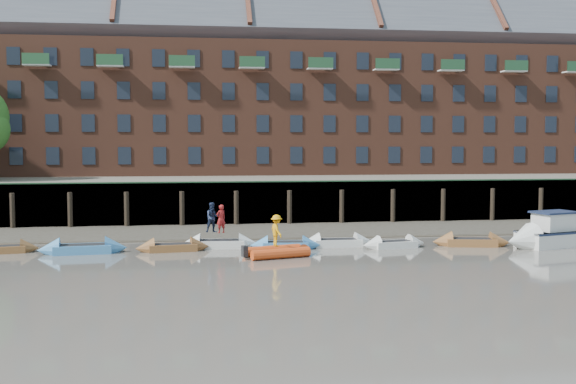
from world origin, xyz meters
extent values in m
plane|color=#635E56|center=(0.00, 0.00, 0.00)|extent=(220.00, 220.00, 0.00)
cube|color=#3D382F|center=(0.00, 18.00, 0.00)|extent=(110.00, 8.00, 0.50)
cube|color=#4C4336|center=(0.00, 14.60, 0.00)|extent=(110.00, 1.60, 0.10)
cube|color=#2D2A26|center=(0.00, 22.40, 1.60)|extent=(110.00, 0.80, 3.20)
cylinder|color=black|center=(-18.00, 21.75, 1.30)|extent=(0.36, 0.36, 2.60)
cylinder|color=black|center=(-14.00, 21.75, 1.30)|extent=(0.36, 0.36, 2.60)
cylinder|color=black|center=(-10.00, 21.75, 1.30)|extent=(0.36, 0.36, 2.60)
cylinder|color=black|center=(-6.00, 21.75, 1.30)|extent=(0.36, 0.36, 2.60)
cylinder|color=black|center=(-2.00, 21.75, 1.30)|extent=(0.36, 0.36, 2.60)
cylinder|color=black|center=(2.00, 21.75, 1.30)|extent=(0.36, 0.36, 2.60)
cylinder|color=black|center=(6.00, 21.75, 1.30)|extent=(0.36, 0.36, 2.60)
cylinder|color=black|center=(10.00, 21.75, 1.30)|extent=(0.36, 0.36, 2.60)
cylinder|color=black|center=(14.00, 21.75, 1.30)|extent=(0.36, 0.36, 2.60)
cylinder|color=black|center=(18.00, 21.75, 1.30)|extent=(0.36, 0.36, 2.60)
cylinder|color=black|center=(22.00, 21.75, 1.30)|extent=(0.36, 0.36, 2.60)
cube|color=#264C2D|center=(0.00, 22.10, 3.25)|extent=(110.00, 0.06, 0.10)
cube|color=#5E594D|center=(0.00, 36.00, 1.60)|extent=(110.00, 28.00, 3.20)
cube|color=brown|center=(0.00, 37.00, 9.20)|extent=(80.00, 10.00, 12.00)
cube|color=#42444C|center=(0.00, 37.00, 16.40)|extent=(80.60, 15.56, 15.56)
cube|color=black|center=(-20.00, 31.98, 5.00)|extent=(1.10, 0.12, 1.50)
cube|color=black|center=(-17.00, 31.98, 5.00)|extent=(1.10, 0.12, 1.50)
cube|color=black|center=(-14.00, 31.98, 5.00)|extent=(1.10, 0.12, 1.50)
cube|color=black|center=(-11.00, 31.98, 5.00)|extent=(1.10, 0.12, 1.50)
cube|color=black|center=(-8.00, 31.98, 5.00)|extent=(1.10, 0.12, 1.50)
cube|color=black|center=(-5.00, 31.98, 5.00)|extent=(1.10, 0.12, 1.50)
cube|color=black|center=(-2.00, 31.98, 5.00)|extent=(1.10, 0.12, 1.50)
cube|color=black|center=(1.00, 31.98, 5.00)|extent=(1.10, 0.12, 1.50)
cube|color=black|center=(4.00, 31.98, 5.00)|extent=(1.10, 0.12, 1.50)
cube|color=black|center=(7.00, 31.98, 5.00)|extent=(1.10, 0.12, 1.50)
cube|color=black|center=(10.00, 31.98, 5.00)|extent=(1.10, 0.12, 1.50)
cube|color=black|center=(13.00, 31.98, 5.00)|extent=(1.10, 0.12, 1.50)
cube|color=black|center=(16.00, 31.98, 5.00)|extent=(1.10, 0.12, 1.50)
cube|color=black|center=(19.00, 31.98, 5.00)|extent=(1.10, 0.12, 1.50)
cube|color=black|center=(22.00, 31.98, 5.00)|extent=(1.10, 0.12, 1.50)
cube|color=black|center=(25.00, 31.98, 5.00)|extent=(1.10, 0.12, 1.50)
cube|color=black|center=(28.00, 31.98, 5.00)|extent=(1.10, 0.12, 1.50)
cube|color=black|center=(-20.00, 31.98, 7.80)|extent=(1.10, 0.12, 1.50)
cube|color=black|center=(-17.00, 31.98, 7.80)|extent=(1.10, 0.12, 1.50)
cube|color=black|center=(-14.00, 31.98, 7.80)|extent=(1.10, 0.12, 1.50)
cube|color=black|center=(-11.00, 31.98, 7.80)|extent=(1.10, 0.12, 1.50)
cube|color=black|center=(-8.00, 31.98, 7.80)|extent=(1.10, 0.12, 1.50)
cube|color=black|center=(-5.00, 31.98, 7.80)|extent=(1.10, 0.12, 1.50)
cube|color=black|center=(-2.00, 31.98, 7.80)|extent=(1.10, 0.12, 1.50)
cube|color=black|center=(1.00, 31.98, 7.80)|extent=(1.10, 0.12, 1.50)
cube|color=black|center=(4.00, 31.98, 7.80)|extent=(1.10, 0.12, 1.50)
cube|color=black|center=(7.00, 31.98, 7.80)|extent=(1.10, 0.12, 1.50)
cube|color=black|center=(10.00, 31.98, 7.80)|extent=(1.10, 0.12, 1.50)
cube|color=black|center=(13.00, 31.98, 7.80)|extent=(1.10, 0.12, 1.50)
cube|color=black|center=(16.00, 31.98, 7.80)|extent=(1.10, 0.12, 1.50)
cube|color=black|center=(19.00, 31.98, 7.80)|extent=(1.10, 0.12, 1.50)
cube|color=black|center=(22.00, 31.98, 7.80)|extent=(1.10, 0.12, 1.50)
cube|color=black|center=(25.00, 31.98, 7.80)|extent=(1.10, 0.12, 1.50)
cube|color=black|center=(28.00, 31.98, 7.80)|extent=(1.10, 0.12, 1.50)
cube|color=black|center=(-20.00, 31.98, 10.60)|extent=(1.10, 0.12, 1.50)
cube|color=black|center=(-17.00, 31.98, 10.60)|extent=(1.10, 0.12, 1.50)
cube|color=black|center=(-14.00, 31.98, 10.60)|extent=(1.10, 0.12, 1.50)
cube|color=black|center=(-11.00, 31.98, 10.60)|extent=(1.10, 0.12, 1.50)
cube|color=black|center=(-8.00, 31.98, 10.60)|extent=(1.10, 0.12, 1.50)
cube|color=black|center=(-5.00, 31.98, 10.60)|extent=(1.10, 0.12, 1.50)
cube|color=black|center=(-2.00, 31.98, 10.60)|extent=(1.10, 0.12, 1.50)
cube|color=black|center=(1.00, 31.98, 10.60)|extent=(1.10, 0.12, 1.50)
cube|color=black|center=(4.00, 31.98, 10.60)|extent=(1.10, 0.12, 1.50)
cube|color=black|center=(7.00, 31.98, 10.60)|extent=(1.10, 0.12, 1.50)
cube|color=black|center=(10.00, 31.98, 10.60)|extent=(1.10, 0.12, 1.50)
cube|color=black|center=(13.00, 31.98, 10.60)|extent=(1.10, 0.12, 1.50)
cube|color=black|center=(16.00, 31.98, 10.60)|extent=(1.10, 0.12, 1.50)
cube|color=black|center=(19.00, 31.98, 10.60)|extent=(1.10, 0.12, 1.50)
cube|color=black|center=(22.00, 31.98, 10.60)|extent=(1.10, 0.12, 1.50)
cube|color=black|center=(25.00, 31.98, 10.60)|extent=(1.10, 0.12, 1.50)
cube|color=black|center=(28.00, 31.98, 10.60)|extent=(1.10, 0.12, 1.50)
cube|color=black|center=(-20.00, 31.98, 13.40)|extent=(1.10, 0.12, 1.50)
cube|color=black|center=(-17.00, 31.98, 13.40)|extent=(1.10, 0.12, 1.50)
cube|color=black|center=(-14.00, 31.98, 13.40)|extent=(1.10, 0.12, 1.50)
cube|color=black|center=(-11.00, 31.98, 13.40)|extent=(1.10, 0.12, 1.50)
cube|color=black|center=(-8.00, 31.98, 13.40)|extent=(1.10, 0.12, 1.50)
cube|color=black|center=(-5.00, 31.98, 13.40)|extent=(1.10, 0.12, 1.50)
cube|color=black|center=(-2.00, 31.98, 13.40)|extent=(1.10, 0.12, 1.50)
cube|color=black|center=(1.00, 31.98, 13.40)|extent=(1.10, 0.12, 1.50)
cube|color=black|center=(4.00, 31.98, 13.40)|extent=(1.10, 0.12, 1.50)
cube|color=black|center=(7.00, 31.98, 13.40)|extent=(1.10, 0.12, 1.50)
cube|color=black|center=(10.00, 31.98, 13.40)|extent=(1.10, 0.12, 1.50)
cube|color=black|center=(13.00, 31.98, 13.40)|extent=(1.10, 0.12, 1.50)
cube|color=black|center=(16.00, 31.98, 13.40)|extent=(1.10, 0.12, 1.50)
cube|color=black|center=(19.00, 31.98, 13.40)|extent=(1.10, 0.12, 1.50)
cube|color=black|center=(22.00, 31.98, 13.40)|extent=(1.10, 0.12, 1.50)
cube|color=black|center=(25.00, 31.98, 13.40)|extent=(1.10, 0.12, 1.50)
cube|color=black|center=(28.00, 31.98, 13.40)|extent=(1.10, 0.12, 1.50)
cube|color=brown|center=(-15.99, 10.60, 0.20)|extent=(2.75, 1.58, 0.41)
cone|color=brown|center=(-14.50, 10.85, 0.20)|extent=(1.19, 1.32, 1.17)
cube|color=black|center=(-15.99, 10.60, 0.39)|extent=(2.28, 1.22, 0.06)
cube|color=#3F82BC|center=(-11.42, 9.86, 0.25)|extent=(3.29, 1.75, 0.49)
cone|color=#3F82BC|center=(-9.59, 10.05, 0.25)|extent=(1.37, 1.55, 1.43)
cone|color=#3F82BC|center=(-13.25, 9.67, 0.25)|extent=(1.37, 1.55, 1.43)
cube|color=black|center=(-11.42, 9.86, 0.47)|extent=(2.73, 1.34, 0.06)
cube|color=brown|center=(-6.40, 9.99, 0.21)|extent=(2.85, 1.56, 0.42)
cone|color=brown|center=(-4.83, 10.19, 0.21)|extent=(1.20, 1.35, 1.23)
cone|color=brown|center=(-7.97, 9.79, 0.21)|extent=(1.20, 1.35, 1.23)
cube|color=black|center=(-6.40, 9.99, 0.40)|extent=(2.36, 1.20, 0.06)
cube|color=silver|center=(-3.67, 10.91, 0.23)|extent=(3.04, 1.55, 0.46)
cone|color=silver|center=(-1.95, 10.78, 0.23)|extent=(1.24, 1.41, 1.33)
cone|color=silver|center=(-5.38, 11.04, 0.23)|extent=(1.24, 1.41, 1.33)
cube|color=black|center=(-3.67, 10.91, 0.44)|extent=(2.52, 1.18, 0.06)
cube|color=#3F82BC|center=(0.15, 10.03, 0.21)|extent=(2.76, 1.43, 0.42)
cone|color=#3F82BC|center=(1.70, 9.89, 0.21)|extent=(1.14, 1.29, 1.20)
cone|color=#3F82BC|center=(-1.40, 10.17, 0.21)|extent=(1.14, 1.29, 1.20)
cube|color=black|center=(0.15, 10.03, 0.40)|extent=(2.29, 1.09, 0.06)
cube|color=silver|center=(3.37, 10.52, 0.22)|extent=(2.87, 1.31, 0.45)
cone|color=silver|center=(5.04, 10.54, 0.22)|extent=(1.12, 1.30, 1.29)
cone|color=silver|center=(1.70, 10.51, 0.22)|extent=(1.12, 1.30, 1.29)
cube|color=black|center=(3.37, 10.52, 0.43)|extent=(2.39, 0.99, 0.06)
cube|color=silver|center=(6.60, 9.57, 0.20)|extent=(2.77, 1.63, 0.41)
cone|color=silver|center=(8.09, 9.85, 0.20)|extent=(1.21, 1.34, 1.17)
cone|color=silver|center=(5.11, 9.29, 0.20)|extent=(1.21, 1.34, 1.17)
cube|color=black|center=(6.60, 9.57, 0.39)|extent=(2.29, 1.26, 0.06)
cube|color=brown|center=(11.41, 9.64, 0.23)|extent=(3.17, 1.90, 0.46)
cone|color=brown|center=(13.10, 9.29, 0.23)|extent=(1.39, 1.54, 1.34)
cone|color=brown|center=(9.72, 9.98, 0.23)|extent=(1.39, 1.54, 1.34)
cube|color=black|center=(11.41, 9.64, 0.44)|extent=(2.62, 1.47, 0.06)
cylinder|color=#CD4316|center=(-0.89, 7.71, 0.28)|extent=(3.37, 1.53, 0.55)
cylinder|color=#CD4316|center=(-0.54, 6.59, 0.28)|extent=(3.37, 1.53, 0.55)
sphere|color=#CD4316|center=(0.89, 7.65, 0.28)|extent=(0.64, 0.64, 0.64)
cube|color=black|center=(-0.72, 7.15, 0.28)|extent=(2.96, 1.75, 0.19)
cube|color=silver|center=(16.72, 8.98, 0.48)|extent=(5.59, 3.52, 0.95)
cone|color=silver|center=(13.80, 8.11, 0.48)|extent=(2.31, 2.53, 2.11)
cube|color=#19233F|center=(16.72, 8.98, 0.89)|extent=(5.60, 3.56, 0.12)
cube|color=silver|center=(16.31, 8.86, 1.48)|extent=(2.58, 2.16, 1.06)
cube|color=#19233F|center=(16.31, 8.86, 2.06)|extent=(2.95, 2.45, 0.11)
imported|color=maroon|center=(-3.58, 10.84, 1.74)|extent=(0.73, 0.66, 1.68)
imported|color=#19233F|center=(-4.06, 11.12, 1.79)|extent=(0.98, 0.82, 1.80)
imported|color=orange|center=(-0.71, 7.07, 1.46)|extent=(0.90, 1.24, 1.74)
camera|label=1|loc=(-5.28, -31.66, 6.44)|focal=45.00mm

